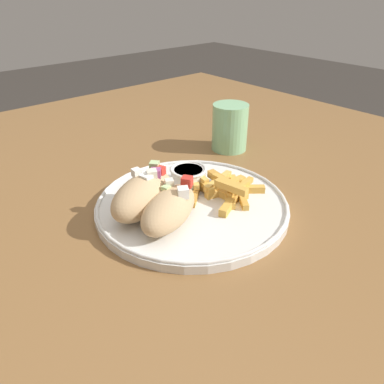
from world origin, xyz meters
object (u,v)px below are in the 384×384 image
pita_sandwich_far (144,195)px  sauce_ramekin (188,175)px  fries_pile (224,188)px  plate (192,205)px  water_glass (230,129)px  pita_sandwich_near (169,209)px

pita_sandwich_far → sauce_ramekin: 0.12m
pita_sandwich_far → fries_pile: bearing=-38.5°
plate → sauce_ramekin: sauce_ramekin is taller
water_glass → pita_sandwich_far: bearing=-160.2°
plate → water_glass: water_glass is taller
sauce_ramekin → pita_sandwich_near: bearing=-144.0°
plate → pita_sandwich_near: bearing=-160.9°
fries_pile → sauce_ramekin: size_ratio=2.19×
pita_sandwich_near → fries_pile: 0.13m
plate → sauce_ramekin: 0.07m
pita_sandwich_near → fries_pile: bearing=-22.9°
plate → fries_pile: size_ratio=2.21×
pita_sandwich_far → fries_pile: (0.14, -0.04, -0.02)m
plate → pita_sandwich_far: bearing=160.5°
sauce_ramekin → pita_sandwich_far: bearing=-167.8°
pita_sandwich_near → pita_sandwich_far: pita_sandwich_far is taller
pita_sandwich_far → sauce_ramekin: (0.11, 0.02, -0.01)m
pita_sandwich_near → fries_pile: (0.13, 0.01, -0.02)m
fries_pile → water_glass: water_glass is taller
pita_sandwich_far → pita_sandwich_near: bearing=-99.0°
pita_sandwich_near → sauce_ramekin: size_ratio=2.20×
plate → sauce_ramekin: size_ratio=4.84×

